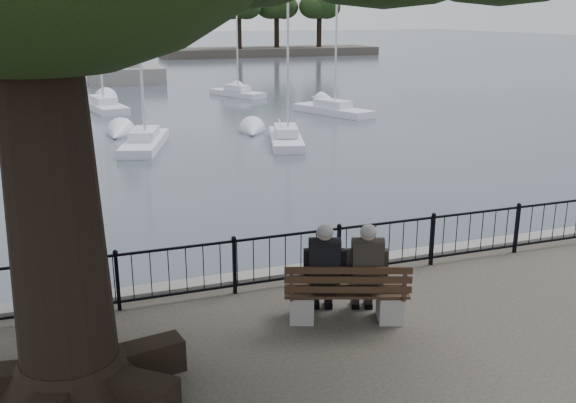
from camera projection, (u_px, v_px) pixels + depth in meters
name	position (u px, v px, depth m)	size (l,w,h in m)	color
harbor	(279.00, 299.00, 12.31)	(260.00, 260.00, 1.20)	slate
railing	(288.00, 257.00, 11.56)	(22.06, 0.06, 1.00)	black
bench	(346.00, 300.00, 10.28)	(2.06, 1.23, 1.04)	slate
person_left	(324.00, 274.00, 10.28)	(0.67, 0.91, 1.66)	black
person_right	(366.00, 274.00, 10.27)	(0.67, 0.91, 1.66)	black
lion_monument	(124.00, 55.00, 54.84)	(6.17, 6.17, 9.06)	slate
sailboat_b	(145.00, 139.00, 28.60)	(2.93, 5.42, 11.84)	silver
sailboat_c	(286.00, 137.00, 29.45)	(2.65, 5.08, 9.34)	silver
sailboat_d	(333.00, 109.00, 38.06)	(3.41, 5.64, 9.55)	silver
sailboat_f	(103.00, 104.00, 39.62)	(2.71, 6.07, 12.68)	silver
sailboat_g	(237.00, 92.00, 46.22)	(3.26, 4.98, 9.08)	silver
sailboat_h	(24.00, 102.00, 40.68)	(1.61, 4.73, 10.07)	silver
far_shore	(275.00, 26.00, 88.62)	(30.00, 8.60, 9.18)	#322D28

